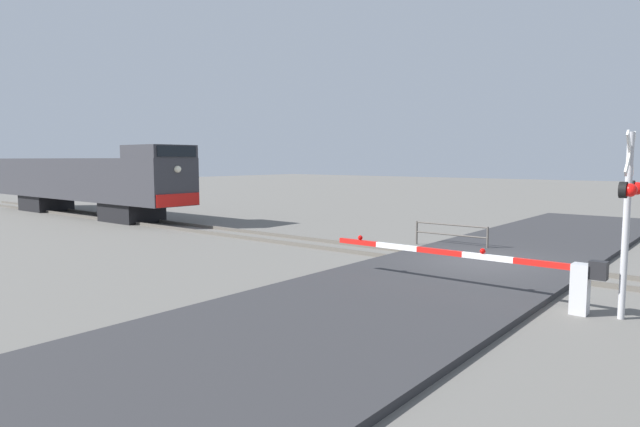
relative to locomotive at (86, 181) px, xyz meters
name	(u,v)px	position (x,y,z in m)	size (l,w,h in m)	color
ground_plane	(481,266)	(0.00, -25.11, -2.15)	(160.00, 160.00, 0.00)	#605E59
rail_track_left	(472,267)	(-0.72, -25.11, -2.08)	(0.08, 80.00, 0.15)	#59544C
rail_track_right	(490,261)	(0.72, -25.11, -2.08)	(0.08, 80.00, 0.15)	#59544C
road_surface	(481,264)	(0.00, -25.11, -2.07)	(36.00, 6.11, 0.16)	#2D2D30
locomotive	(86,181)	(0.00, 0.00, 0.00)	(2.72, 19.14, 4.18)	black
crossing_signal	(628,204)	(-3.66, -29.77, 0.35)	(1.18, 0.33, 4.04)	#ADADB2
crossing_gate	(529,272)	(-3.85, -27.83, -1.35)	(0.36, 7.17, 1.25)	silver
guard_railing	(451,232)	(2.73, -22.74, -1.52)	(0.08, 3.04, 0.95)	#4C4742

